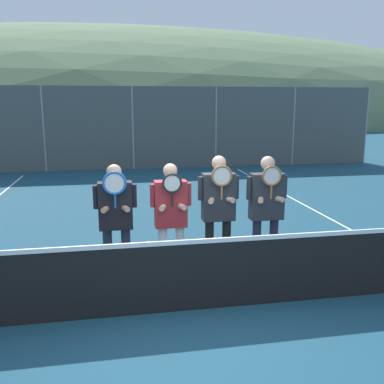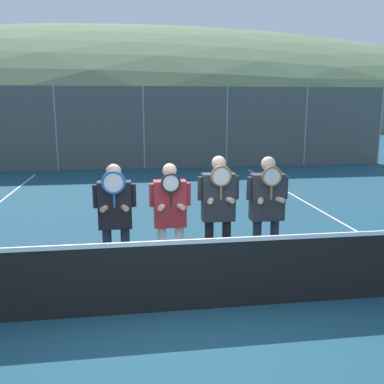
% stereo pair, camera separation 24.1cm
% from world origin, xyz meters
% --- Properties ---
extents(ground_plane, '(120.00, 120.00, 0.00)m').
position_xyz_m(ground_plane, '(0.00, 0.00, 0.00)').
color(ground_plane, navy).
extents(hill_distant, '(129.88, 72.16, 25.25)m').
position_xyz_m(hill_distant, '(0.00, 63.12, 0.00)').
color(hill_distant, '#5B7551').
rests_on(hill_distant, ground_plane).
extents(clubhouse_building, '(15.83, 5.50, 3.27)m').
position_xyz_m(clubhouse_building, '(-1.07, 19.29, 1.66)').
color(clubhouse_building, beige).
rests_on(clubhouse_building, ground_plane).
extents(fence_back, '(19.86, 0.06, 3.17)m').
position_xyz_m(fence_back, '(0.00, 11.87, 1.59)').
color(fence_back, gray).
rests_on(fence_back, ground_plane).
extents(tennis_net, '(10.72, 0.09, 1.03)m').
position_xyz_m(tennis_net, '(0.00, 0.00, 0.48)').
color(tennis_net, gray).
rests_on(tennis_net, ground_plane).
extents(court_line_right_sideline, '(0.05, 16.00, 0.01)m').
position_xyz_m(court_line_right_sideline, '(3.98, 3.00, 0.00)').
color(court_line_right_sideline, white).
rests_on(court_line_right_sideline, ground_plane).
extents(player_leftmost, '(0.60, 0.34, 1.75)m').
position_xyz_m(player_leftmost, '(-0.77, 0.95, 1.04)').
color(player_leftmost, '#232838').
rests_on(player_leftmost, ground_plane).
extents(player_center_left, '(0.59, 0.34, 1.75)m').
position_xyz_m(player_center_left, '(0.00, 0.93, 1.03)').
color(player_center_left, white).
rests_on(player_center_left, ground_plane).
extents(player_center_right, '(0.61, 0.34, 1.83)m').
position_xyz_m(player_center_right, '(0.71, 0.99, 1.09)').
color(player_center_right, black).
rests_on(player_center_right, ground_plane).
extents(player_rightmost, '(0.63, 0.34, 1.81)m').
position_xyz_m(player_rightmost, '(1.44, 0.96, 1.08)').
color(player_rightmost, '#232838').
rests_on(player_rightmost, ground_plane).
extents(car_left_of_center, '(4.11, 1.97, 1.74)m').
position_xyz_m(car_left_of_center, '(-1.79, 14.98, 0.89)').
color(car_left_of_center, black).
rests_on(car_left_of_center, ground_plane).
extents(car_center, '(4.32, 2.00, 1.68)m').
position_xyz_m(car_center, '(3.07, 14.71, 0.87)').
color(car_center, '#285638').
rests_on(car_center, ground_plane).
extents(car_right_of_center, '(4.66, 2.01, 1.67)m').
position_xyz_m(car_right_of_center, '(8.21, 14.80, 0.86)').
color(car_right_of_center, slate).
rests_on(car_right_of_center, ground_plane).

